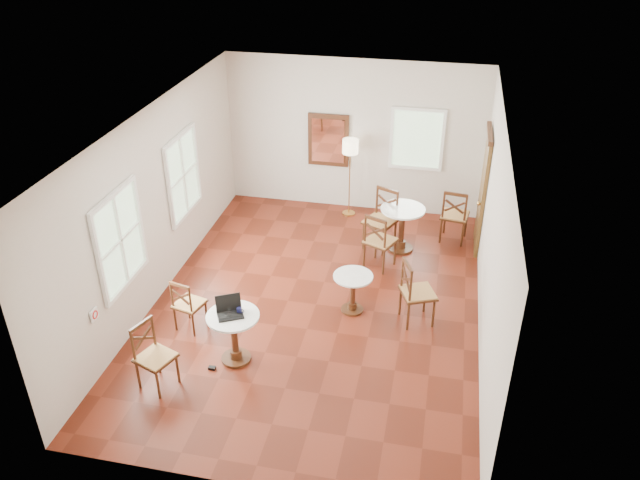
{
  "coord_description": "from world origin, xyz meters",
  "views": [
    {
      "loc": [
        1.73,
        -7.92,
        5.84
      ],
      "look_at": [
        0.0,
        0.3,
        1.0
      ],
      "focal_mm": 35.44,
      "sensor_mm": 36.0,
      "label": 1
    }
  ],
  "objects_px": {
    "chair_back_b": "(381,220)",
    "laptop": "(229,310)",
    "chair_near_a": "(188,304)",
    "water_glass": "(229,311)",
    "cafe_table_near": "(234,332)",
    "cafe_table_mid": "(353,289)",
    "chair_back_a": "(455,215)",
    "chair_mid_a": "(379,241)",
    "chair_mid_b": "(416,292)",
    "power_adapter": "(212,368)",
    "cafe_table_back": "(402,224)",
    "navy_mug": "(239,311)",
    "floor_lamp": "(350,152)",
    "mouse": "(228,316)",
    "chair_near_b": "(154,356)"
  },
  "relations": [
    {
      "from": "cafe_table_mid",
      "to": "chair_back_b",
      "type": "distance_m",
      "value": 2.05
    },
    {
      "from": "chair_back_a",
      "to": "chair_back_b",
      "type": "distance_m",
      "value": 1.38
    },
    {
      "from": "water_glass",
      "to": "chair_back_b",
      "type": "bearing_deg",
      "value": 65.06
    },
    {
      "from": "chair_back_a",
      "to": "water_glass",
      "type": "distance_m",
      "value": 4.94
    },
    {
      "from": "mouse",
      "to": "cafe_table_mid",
      "type": "bearing_deg",
      "value": 58.65
    },
    {
      "from": "cafe_table_near",
      "to": "chair_mid_a",
      "type": "relative_size",
      "value": 0.75
    },
    {
      "from": "chair_near_a",
      "to": "chair_near_b",
      "type": "bearing_deg",
      "value": 105.83
    },
    {
      "from": "cafe_table_near",
      "to": "mouse",
      "type": "height_order",
      "value": "mouse"
    },
    {
      "from": "cafe_table_mid",
      "to": "water_glass",
      "type": "bearing_deg",
      "value": -134.99
    },
    {
      "from": "chair_mid_b",
      "to": "chair_back_a",
      "type": "xyz_separation_m",
      "value": [
        0.5,
        2.61,
        0.0
      ]
    },
    {
      "from": "chair_near_a",
      "to": "chair_back_b",
      "type": "relative_size",
      "value": 0.79
    },
    {
      "from": "chair_near_b",
      "to": "power_adapter",
      "type": "xyz_separation_m",
      "value": [
        0.59,
        0.42,
        -0.45
      ]
    },
    {
      "from": "floor_lamp",
      "to": "chair_near_a",
      "type": "bearing_deg",
      "value": -112.28
    },
    {
      "from": "mouse",
      "to": "chair_near_b",
      "type": "bearing_deg",
      "value": -129.51
    },
    {
      "from": "chair_back_b",
      "to": "mouse",
      "type": "bearing_deg",
      "value": -90.23
    },
    {
      "from": "laptop",
      "to": "cafe_table_back",
      "type": "bearing_deg",
      "value": 32.2
    },
    {
      "from": "cafe_table_near",
      "to": "chair_mid_a",
      "type": "bearing_deg",
      "value": 60.0
    },
    {
      "from": "power_adapter",
      "to": "navy_mug",
      "type": "bearing_deg",
      "value": 44.33
    },
    {
      "from": "chair_near_b",
      "to": "water_glass",
      "type": "bearing_deg",
      "value": -27.88
    },
    {
      "from": "chair_near_a",
      "to": "chair_back_a",
      "type": "distance_m",
      "value": 5.1
    },
    {
      "from": "chair_near_b",
      "to": "mouse",
      "type": "distance_m",
      "value": 1.07
    },
    {
      "from": "cafe_table_back",
      "to": "laptop",
      "type": "relative_size",
      "value": 1.92
    },
    {
      "from": "chair_back_b",
      "to": "power_adapter",
      "type": "distance_m",
      "value": 4.22
    },
    {
      "from": "chair_near_b",
      "to": "cafe_table_near",
      "type": "bearing_deg",
      "value": -30.58
    },
    {
      "from": "cafe_table_mid",
      "to": "chair_back_a",
      "type": "bearing_deg",
      "value": 60.24
    },
    {
      "from": "chair_mid_b",
      "to": "mouse",
      "type": "bearing_deg",
      "value": 98.46
    },
    {
      "from": "chair_back_b",
      "to": "water_glass",
      "type": "bearing_deg",
      "value": -90.73
    },
    {
      "from": "chair_near_b",
      "to": "laptop",
      "type": "bearing_deg",
      "value": -27.5
    },
    {
      "from": "chair_near_b",
      "to": "chair_mid_a",
      "type": "relative_size",
      "value": 0.93
    },
    {
      "from": "power_adapter",
      "to": "floor_lamp",
      "type": "bearing_deg",
      "value": 77.86
    },
    {
      "from": "chair_near_b",
      "to": "chair_mid_a",
      "type": "bearing_deg",
      "value": -14.62
    },
    {
      "from": "chair_near_a",
      "to": "water_glass",
      "type": "bearing_deg",
      "value": 162.32
    },
    {
      "from": "cafe_table_near",
      "to": "power_adapter",
      "type": "bearing_deg",
      "value": -134.54
    },
    {
      "from": "floor_lamp",
      "to": "chair_back_b",
      "type": "bearing_deg",
      "value": -56.4
    },
    {
      "from": "chair_back_a",
      "to": "power_adapter",
      "type": "distance_m",
      "value": 5.31
    },
    {
      "from": "chair_back_b",
      "to": "laptop",
      "type": "distance_m",
      "value": 3.84
    },
    {
      "from": "cafe_table_back",
      "to": "mouse",
      "type": "bearing_deg",
      "value": -119.41
    },
    {
      "from": "chair_mid_a",
      "to": "floor_lamp",
      "type": "relative_size",
      "value": 0.65
    },
    {
      "from": "chair_mid_b",
      "to": "laptop",
      "type": "height_order",
      "value": "chair_mid_b"
    },
    {
      "from": "cafe_table_near",
      "to": "power_adapter",
      "type": "height_order",
      "value": "cafe_table_near"
    },
    {
      "from": "floor_lamp",
      "to": "laptop",
      "type": "distance_m",
      "value": 4.73
    },
    {
      "from": "chair_mid_b",
      "to": "mouse",
      "type": "distance_m",
      "value": 2.82
    },
    {
      "from": "cafe_table_near",
      "to": "cafe_table_mid",
      "type": "height_order",
      "value": "cafe_table_near"
    },
    {
      "from": "chair_near_a",
      "to": "floor_lamp",
      "type": "bearing_deg",
      "value": -98.06
    },
    {
      "from": "cafe_table_back",
      "to": "navy_mug",
      "type": "relative_size",
      "value": 8.02
    },
    {
      "from": "chair_back_b",
      "to": "floor_lamp",
      "type": "height_order",
      "value": "floor_lamp"
    },
    {
      "from": "cafe_table_back",
      "to": "chair_back_b",
      "type": "distance_m",
      "value": 0.38
    },
    {
      "from": "chair_near_b",
      "to": "cafe_table_back",
      "type": "bearing_deg",
      "value": -13.18
    },
    {
      "from": "chair_mid_a",
      "to": "chair_back_b",
      "type": "bearing_deg",
      "value": -61.29
    },
    {
      "from": "cafe_table_near",
      "to": "laptop",
      "type": "bearing_deg",
      "value": 147.89
    }
  ]
}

